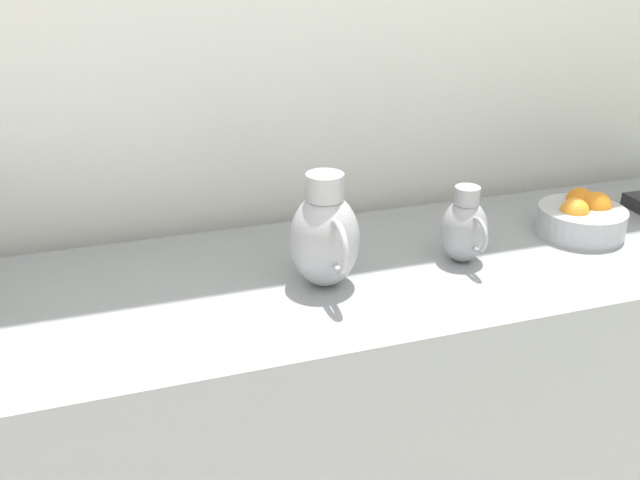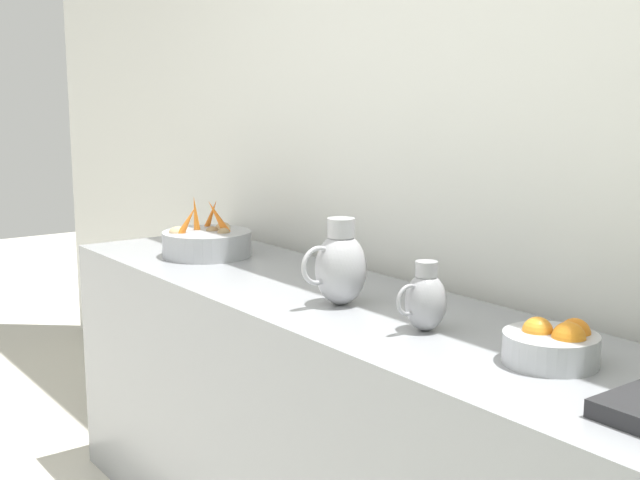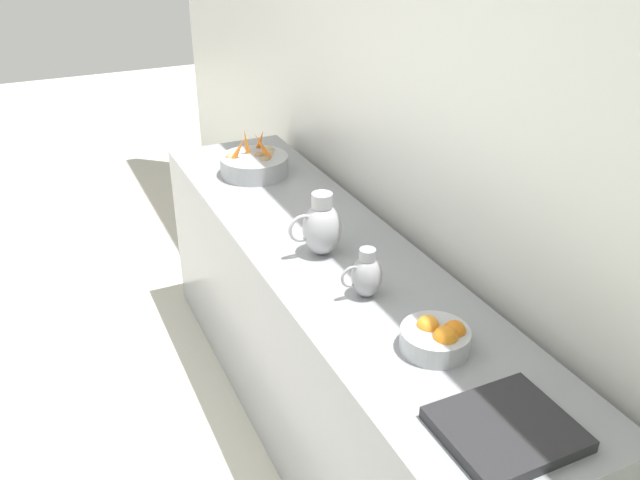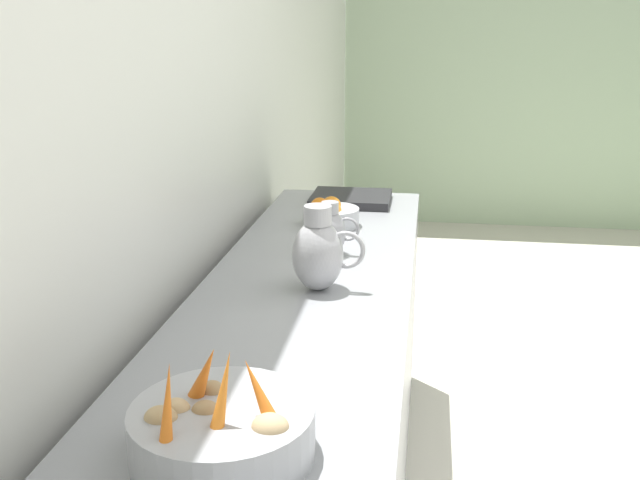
{
  "view_description": "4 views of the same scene",
  "coord_description": "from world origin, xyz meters",
  "px_view_note": "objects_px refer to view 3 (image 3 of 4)",
  "views": [
    {
      "loc": [
        -0.21,
        -0.47,
        1.65
      ],
      "look_at": [
        -1.52,
        -0.05,
        1.02
      ],
      "focal_mm": 38.82,
      "sensor_mm": 36.0,
      "label": 1
    },
    {
      "loc": [
        -0.07,
        1.75,
        1.53
      ],
      "look_at": [
        -1.44,
        -0.1,
        1.12
      ],
      "focal_mm": 45.61,
      "sensor_mm": 36.0,
      "label": 2
    },
    {
      "loc": [
        -0.51,
        2.01,
        2.2
      ],
      "look_at": [
        -1.42,
        0.06,
        1.05
      ],
      "focal_mm": 37.59,
      "sensor_mm": 36.0,
      "label": 3
    },
    {
      "loc": [
        -1.18,
        -2.04,
        1.68
      ],
      "look_at": [
        -1.49,
        0.04,
        1.05
      ],
      "focal_mm": 40.81,
      "sensor_mm": 36.0,
      "label": 4
    }
  ],
  "objects_px": {
    "metal_pitcher_tall": "(321,227)",
    "metal_pitcher_short": "(366,275)",
    "orange_bowl": "(437,338)",
    "vegetable_colander": "(254,164)"
  },
  "relations": [
    {
      "from": "metal_pitcher_tall",
      "to": "metal_pitcher_short",
      "type": "height_order",
      "value": "metal_pitcher_tall"
    },
    {
      "from": "metal_pitcher_short",
      "to": "metal_pitcher_tall",
      "type": "bearing_deg",
      "value": -88.12
    },
    {
      "from": "vegetable_colander",
      "to": "orange_bowl",
      "type": "height_order",
      "value": "vegetable_colander"
    },
    {
      "from": "orange_bowl",
      "to": "metal_pitcher_short",
      "type": "distance_m",
      "value": 0.37
    },
    {
      "from": "metal_pitcher_tall",
      "to": "vegetable_colander",
      "type": "bearing_deg",
      "value": -92.91
    },
    {
      "from": "metal_pitcher_tall",
      "to": "orange_bowl",
      "type": "bearing_deg",
      "value": 94.95
    },
    {
      "from": "vegetable_colander",
      "to": "metal_pitcher_tall",
      "type": "height_order",
      "value": "metal_pitcher_tall"
    },
    {
      "from": "vegetable_colander",
      "to": "orange_bowl",
      "type": "relative_size",
      "value": 1.55
    },
    {
      "from": "orange_bowl",
      "to": "metal_pitcher_short",
      "type": "height_order",
      "value": "metal_pitcher_short"
    },
    {
      "from": "orange_bowl",
      "to": "metal_pitcher_tall",
      "type": "distance_m",
      "value": 0.71
    }
  ]
}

